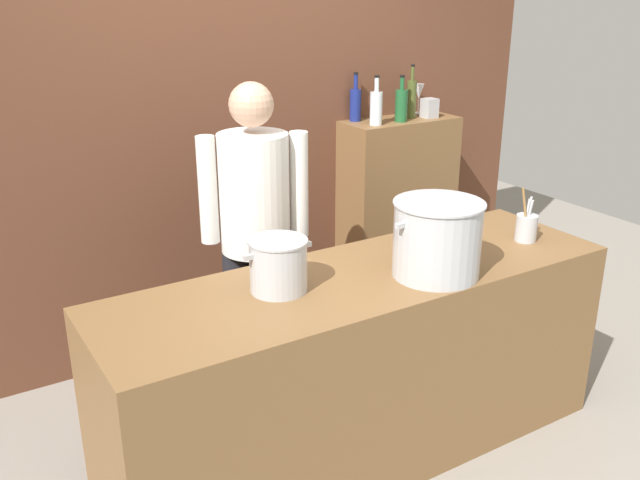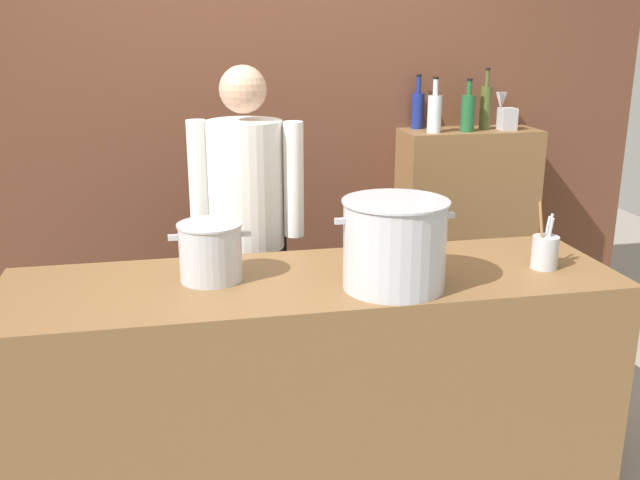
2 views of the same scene
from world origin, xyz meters
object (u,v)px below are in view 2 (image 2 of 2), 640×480
at_px(wine_bottle_olive, 486,106).
at_px(wine_bottle_cobalt, 418,109).
at_px(chef, 247,220).
at_px(spice_tin_silver, 507,119).
at_px(wine_bottle_clear, 434,112).
at_px(stockpot_small, 211,252).
at_px(stockpot_large, 395,244).
at_px(wine_glass_tall, 501,103).
at_px(utensil_crock, 545,251).
at_px(wine_bottle_green, 468,112).

height_order(wine_bottle_olive, wine_bottle_cobalt, wine_bottle_olive).
distance_m(chef, spice_tin_silver, 1.61).
bearing_deg(wine_bottle_olive, wine_bottle_clear, -169.02).
height_order(wine_bottle_clear, spice_tin_silver, wine_bottle_clear).
xyz_separation_m(stockpot_small, wine_bottle_cobalt, (1.23, 1.24, 0.37)).
relative_size(stockpot_small, wine_bottle_clear, 1.04).
xyz_separation_m(wine_bottle_olive, wine_bottle_clear, (-0.32, -0.06, -0.02)).
height_order(stockpot_large, stockpot_small, stockpot_large).
height_order(chef, stockpot_large, chef).
height_order(wine_bottle_clear, wine_glass_tall, wine_bottle_clear).
bearing_deg(utensil_crock, wine_bottle_cobalt, 92.93).
distance_m(wine_bottle_clear, wine_bottle_cobalt, 0.17).
bearing_deg(stockpot_large, utensil_crock, 7.79).
distance_m(stockpot_large, utensil_crock, 0.66).
xyz_separation_m(utensil_crock, wine_bottle_clear, (-0.03, 1.20, 0.41)).
relative_size(wine_bottle_green, wine_glass_tall, 1.46).
relative_size(stockpot_small, spice_tin_silver, 2.55).
distance_m(chef, wine_glass_tall, 1.69).
bearing_deg(spice_tin_silver, stockpot_large, -128.65).
distance_m(stockpot_small, wine_bottle_green, 1.84).
height_order(wine_bottle_cobalt, spice_tin_silver, wine_bottle_cobalt).
height_order(stockpot_large, utensil_crock, stockpot_large).
xyz_separation_m(wine_bottle_clear, wine_bottle_cobalt, (-0.04, 0.17, -0.00)).
height_order(stockpot_large, wine_bottle_green, wine_bottle_green).
bearing_deg(chef, wine_bottle_cobalt, -129.03).
bearing_deg(wine_bottle_cobalt, stockpot_small, -134.67).
bearing_deg(wine_bottle_olive, spice_tin_silver, -24.72).
relative_size(stockpot_small, wine_bottle_cobalt, 1.03).
bearing_deg(wine_bottle_green, wine_glass_tall, 29.74).
distance_m(stockpot_small, wine_bottle_olive, 1.99).
height_order(wine_bottle_olive, spice_tin_silver, wine_bottle_olive).
bearing_deg(wine_bottle_green, stockpot_small, -143.50).
bearing_deg(stockpot_large, wine_bottle_cobalt, 68.37).
bearing_deg(wine_bottle_olive, stockpot_small, -144.28).
relative_size(wine_bottle_clear, wine_glass_tall, 1.52).
distance_m(stockpot_large, wine_bottle_green, 1.55).
relative_size(stockpot_large, wine_glass_tall, 2.31).
relative_size(chef, wine_bottle_cobalt, 5.61).
bearing_deg(spice_tin_silver, wine_bottle_cobalt, 161.51).
height_order(chef, wine_bottle_olive, chef).
bearing_deg(wine_glass_tall, wine_bottle_cobalt, 177.86).
height_order(utensil_crock, spice_tin_silver, spice_tin_silver).
bearing_deg(wine_bottle_olive, chef, -158.87).
height_order(chef, spice_tin_silver, chef).
relative_size(stockpot_large, utensil_crock, 1.65).
distance_m(stockpot_large, wine_bottle_cobalt, 1.60).
bearing_deg(stockpot_large, wine_glass_tall, 53.54).
height_order(chef, wine_bottle_green, chef).
bearing_deg(utensil_crock, wine_bottle_clear, 91.63).
distance_m(wine_bottle_green, spice_tin_silver, 0.24).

